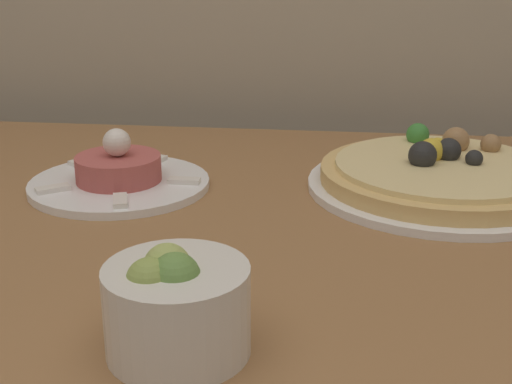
# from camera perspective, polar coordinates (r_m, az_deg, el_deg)

# --- Properties ---
(dining_table) EXTENTS (1.22, 0.88, 0.72)m
(dining_table) POSITION_cam_1_polar(r_m,az_deg,el_deg) (0.82, -5.19, -9.03)
(dining_table) COLOR olive
(dining_table) RESTS_ON ground_plane
(pizza_plate) EXTENTS (0.33, 0.33, 0.06)m
(pizza_plate) POSITION_cam_1_polar(r_m,az_deg,el_deg) (0.92, 14.62, 1.30)
(pizza_plate) COLOR white
(pizza_plate) RESTS_ON dining_table
(tartare_plate) EXTENTS (0.23, 0.23, 0.08)m
(tartare_plate) POSITION_cam_1_polar(r_m,az_deg,el_deg) (0.91, -10.90, 1.27)
(tartare_plate) COLOR white
(tartare_plate) RESTS_ON dining_table
(small_bowl) EXTENTS (0.11, 0.11, 0.08)m
(small_bowl) POSITION_cam_1_polar(r_m,az_deg,el_deg) (0.54, -6.48, -8.85)
(small_bowl) COLOR silver
(small_bowl) RESTS_ON dining_table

